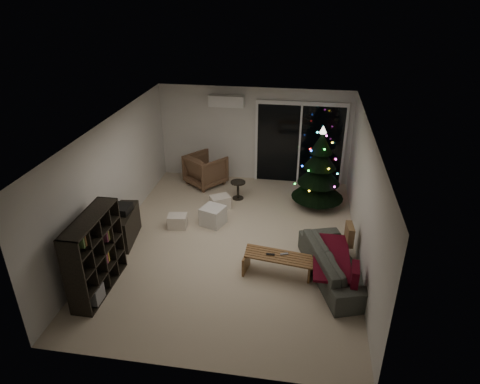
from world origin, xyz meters
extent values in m
plane|color=beige|center=(0.00, 0.00, 0.00)|extent=(6.50, 6.50, 0.00)
plane|color=white|center=(0.00, 0.00, 2.50)|extent=(6.50, 6.50, 0.00)
cube|color=silver|center=(0.00, 3.25, 1.25)|extent=(5.00, 0.02, 2.50)
cube|color=silver|center=(0.00, -3.25, 1.25)|extent=(5.00, 0.02, 2.50)
cube|color=silver|center=(-2.50, 0.00, 1.25)|extent=(0.02, 6.50, 2.50)
cube|color=silver|center=(2.50, 0.00, 1.25)|extent=(0.02, 6.50, 2.50)
cube|color=black|center=(1.20, 3.23, 1.05)|extent=(2.20, 0.02, 2.10)
cube|color=white|center=(-0.70, 3.13, 2.15)|extent=(0.90, 0.22, 0.28)
cube|color=#3F3833|center=(1.20, 3.75, -0.05)|extent=(2.60, 1.00, 0.10)
cube|color=white|center=(1.20, 4.15, 0.50)|extent=(2.20, 0.06, 1.00)
cube|color=black|center=(-2.25, -0.23, 0.33)|extent=(0.53, 1.11, 0.67)
cube|color=black|center=(-2.25, -0.23, 0.74)|extent=(0.34, 0.40, 0.14)
imported|color=brown|center=(-1.20, 2.69, 0.41)|extent=(1.25, 1.25, 0.82)
cube|color=white|center=(-0.57, 0.69, 0.21)|extent=(0.60, 0.60, 0.42)
cube|color=beige|center=(-1.32, 0.44, 0.15)|extent=(0.45, 0.36, 0.29)
cube|color=beige|center=(-0.56, 1.44, 0.16)|extent=(0.56, 0.52, 0.31)
cylinder|color=black|center=(-0.22, 1.99, 0.23)|extent=(0.48, 0.48, 0.46)
cylinder|color=black|center=(-0.95, 3.44, 0.87)|extent=(0.28, 0.28, 1.74)
imported|color=#575B54|center=(2.05, -0.81, 0.30)|extent=(1.43, 2.22, 0.60)
cube|color=#400611|center=(1.95, -0.81, 0.44)|extent=(0.65, 1.49, 0.05)
cube|color=olive|center=(2.30, -0.16, 0.55)|extent=(0.15, 0.41, 0.40)
cube|color=#400611|center=(2.30, -1.46, 0.55)|extent=(0.15, 0.40, 0.40)
cube|color=black|center=(0.85, -0.86, 0.41)|extent=(0.16, 0.05, 0.02)
cube|color=slate|center=(1.10, -0.81, 0.41)|extent=(0.15, 0.09, 0.02)
cone|color=black|center=(1.71, 1.95, 1.00)|extent=(1.39, 1.39, 2.00)
camera|label=1|loc=(1.33, -7.35, 4.97)|focal=32.00mm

